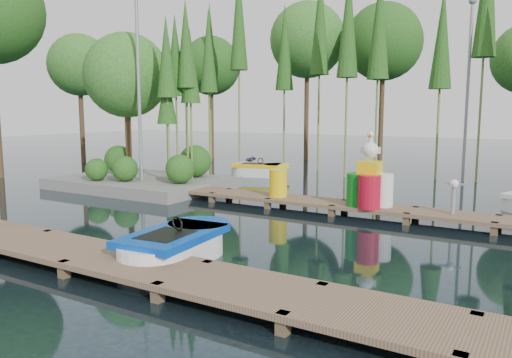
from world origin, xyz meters
The scene contains 12 objects.
ground_plane centered at (0.00, 0.00, 0.00)m, with size 90.00×90.00×0.00m, color #1D2F37.
near_dock centered at (0.00, -4.50, 0.23)m, with size 18.00×1.50×0.50m.
far_dock centered at (1.00, 2.50, 0.23)m, with size 15.00×1.20×0.50m.
island centered at (-6.30, 3.29, 3.18)m, with size 6.20×4.20×6.75m.
tree_screen centered at (-2.04, 10.60, 6.12)m, with size 34.42×18.53×10.31m.
lamp_island centered at (-5.50, 2.50, 4.26)m, with size 0.30×0.30×7.25m.
lamp_rear centered at (4.00, 11.00, 4.26)m, with size 0.30×0.30×7.25m.
boat_blue centered at (1.05, -3.42, 0.27)m, with size 1.51×2.93×0.95m.
boat_yellow_far centered at (-4.00, 8.17, 0.28)m, with size 2.85×1.85×1.31m.
yellow_barrel centered at (0.07, 2.50, 0.71)m, with size 0.55×0.55×0.82m, color yellow.
drum_cluster centered at (2.95, 2.35, 0.90)m, with size 1.18×1.09×2.04m.
seagull_post centered at (5.06, 2.50, 0.89)m, with size 0.55×0.30×0.88m.
Camera 1 is at (7.16, -10.56, 2.88)m, focal length 35.00 mm.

